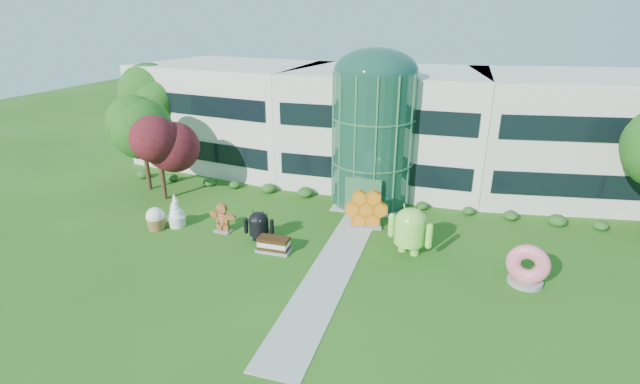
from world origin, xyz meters
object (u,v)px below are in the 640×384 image
(android_black, at_px, (259,224))
(donut, at_px, (528,264))
(gingerbread, at_px, (222,217))
(android_green, at_px, (410,227))

(android_black, relative_size, donut, 0.97)
(donut, height_order, gingerbread, donut)
(android_green, xyz_separation_m, android_black, (-9.33, -1.17, -0.55))
(android_black, xyz_separation_m, donut, (15.75, -0.47, 0.03))
(gingerbread, bearing_deg, android_black, -3.00)
(android_green, relative_size, android_black, 1.48)
(android_green, distance_m, android_black, 9.41)
(android_black, height_order, donut, donut)
(android_green, bearing_deg, gingerbread, -156.48)
(android_green, distance_m, donut, 6.65)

